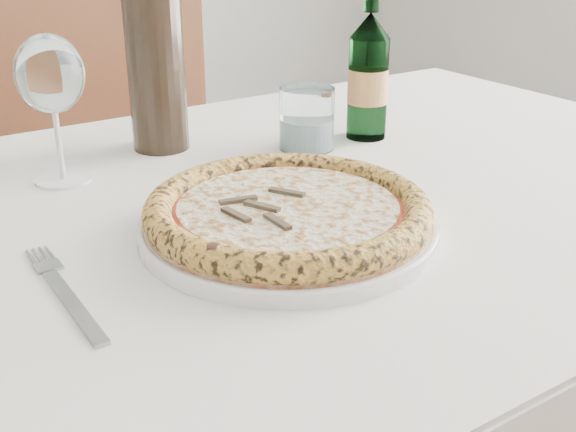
# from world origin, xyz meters

# --- Properties ---
(dining_table) EXTENTS (1.46, 0.90, 0.76)m
(dining_table) POSITION_xyz_m (0.19, 0.22, 0.67)
(dining_table) COLOR brown
(dining_table) RESTS_ON floor
(chair_far) EXTENTS (0.51, 0.51, 0.93)m
(chair_far) POSITION_xyz_m (0.28, 0.95, 0.53)
(chair_far) COLOR brown
(chair_far) RESTS_ON floor
(plate) EXTENTS (0.31, 0.31, 0.02)m
(plate) POSITION_xyz_m (0.19, 0.12, 0.76)
(plate) COLOR white
(plate) RESTS_ON dining_table
(pizza) EXTENTS (0.30, 0.30, 0.03)m
(pizza) POSITION_xyz_m (0.19, 0.12, 0.78)
(pizza) COLOR #E0A87D
(pizza) RESTS_ON plate
(fork) EXTENTS (0.02, 0.20, 0.00)m
(fork) POSITION_xyz_m (-0.04, 0.11, 0.76)
(fork) COLOR gray
(fork) RESTS_ON dining_table
(wine_glass) EXTENTS (0.08, 0.08, 0.18)m
(wine_glass) POSITION_xyz_m (0.04, 0.40, 0.88)
(wine_glass) COLOR white
(wine_glass) RESTS_ON dining_table
(tumbler) EXTENTS (0.08, 0.08, 0.09)m
(tumbler) POSITION_xyz_m (0.36, 0.35, 0.79)
(tumbler) COLOR white
(tumbler) RESTS_ON dining_table
(beer_bottle) EXTENTS (0.06, 0.06, 0.22)m
(beer_bottle) POSITION_xyz_m (0.47, 0.35, 0.85)
(beer_bottle) COLOR #315838
(beer_bottle) RESTS_ON dining_table
(wine_bottle) EXTENTS (0.08, 0.08, 0.32)m
(wine_bottle) POSITION_xyz_m (0.19, 0.46, 0.89)
(wine_bottle) COLOR black
(wine_bottle) RESTS_ON dining_table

